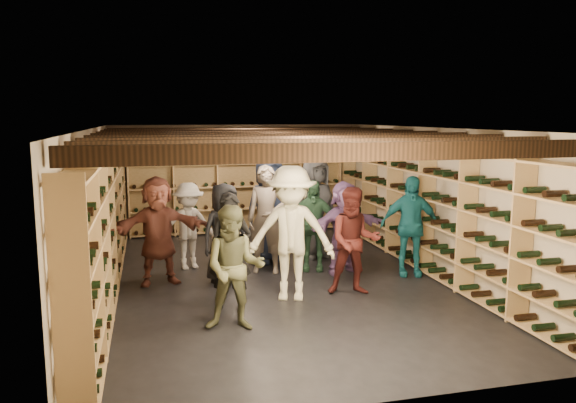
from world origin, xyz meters
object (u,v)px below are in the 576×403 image
(person_4, at_px, (410,226))
(person_5, at_px, (158,231))
(person_9, at_px, (189,226))
(person_0, at_px, (225,233))
(person_11, at_px, (344,227))
(person_10, at_px, (312,225))
(person_12, at_px, (315,208))
(crate_stack_left, at_px, (278,235))
(crate_stack_right, at_px, (229,247))
(person_8, at_px, (354,241))
(person_3, at_px, (291,233))
(person_7, at_px, (266,219))
(crate_loose, at_px, (236,241))
(person_6, at_px, (269,210))
(person_2, at_px, (234,268))
(person_1, at_px, (230,252))

(person_4, relative_size, person_5, 0.98)
(person_9, bearing_deg, person_0, -75.01)
(person_0, distance_m, person_11, 1.99)
(person_10, relative_size, person_12, 0.83)
(crate_stack_left, height_order, crate_stack_right, crate_stack_left)
(crate_stack_right, bearing_deg, person_10, -34.88)
(person_0, xyz_separation_m, person_8, (1.75, -1.04, 0.00))
(person_5, bearing_deg, person_3, -41.68)
(person_7, bearing_deg, crate_loose, 114.53)
(person_5, xyz_separation_m, person_11, (2.99, -0.12, -0.07))
(person_6, xyz_separation_m, person_11, (1.05, -1.02, -0.17))
(person_2, bearing_deg, person_7, 83.31)
(person_0, xyz_separation_m, person_5, (-1.01, 0.18, 0.06))
(person_5, height_order, person_6, person_6)
(person_3, height_order, person_7, person_3)
(crate_loose, xyz_separation_m, person_7, (0.19, -2.07, 0.81))
(person_7, height_order, person_10, person_7)
(person_2, distance_m, person_4, 3.55)
(person_6, relative_size, person_7, 1.05)
(person_5, height_order, person_10, person_5)
(crate_stack_left, bearing_deg, person_6, -117.02)
(crate_loose, height_order, person_5, person_5)
(crate_stack_left, relative_size, person_8, 0.43)
(person_12, bearing_deg, crate_stack_right, 160.82)
(crate_stack_right, distance_m, person_6, 1.00)
(person_1, height_order, person_12, person_12)
(person_0, relative_size, person_4, 0.96)
(person_1, distance_m, person_6, 2.59)
(person_2, bearing_deg, person_11, 57.63)
(person_10, bearing_deg, person_8, -62.66)
(person_2, xyz_separation_m, person_5, (-0.86, 2.17, 0.07))
(person_7, distance_m, person_12, 1.34)
(person_0, height_order, person_1, person_1)
(person_11, bearing_deg, person_10, 130.02)
(person_10, bearing_deg, person_11, -15.24)
(person_1, xyz_separation_m, person_5, (-0.91, 1.47, 0.05))
(crate_stack_right, relative_size, person_12, 0.30)
(person_10, bearing_deg, person_4, -6.76)
(person_2, height_order, person_3, person_3)
(crate_stack_left, xyz_separation_m, person_10, (0.28, -1.33, 0.43))
(crate_stack_left, distance_m, person_2, 3.96)
(crate_loose, bearing_deg, crate_stack_right, -104.99)
(crate_stack_right, distance_m, crate_loose, 1.27)
(person_5, bearing_deg, crate_stack_right, 33.34)
(person_3, bearing_deg, person_8, 18.76)
(person_2, bearing_deg, person_12, 72.10)
(crate_stack_right, distance_m, person_7, 1.19)
(person_9, height_order, person_10, person_10)
(person_5, xyz_separation_m, person_10, (2.53, 0.18, -0.07))
(crate_loose, distance_m, person_10, 2.43)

